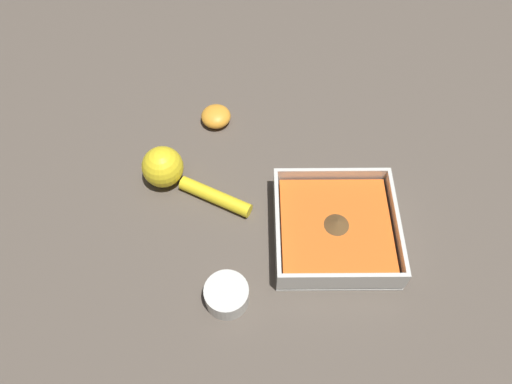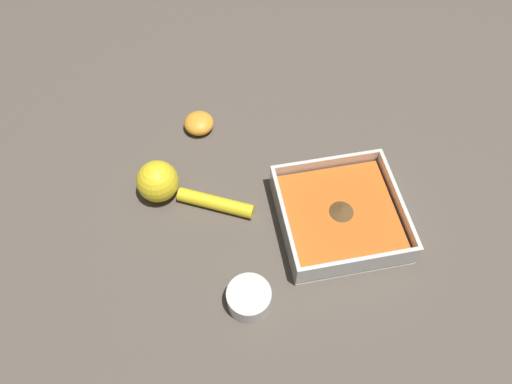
% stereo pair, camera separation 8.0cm
% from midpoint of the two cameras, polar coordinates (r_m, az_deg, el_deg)
% --- Properties ---
extents(ground_plane, '(4.00, 4.00, 0.00)m').
position_cam_midpoint_polar(ground_plane, '(0.78, 3.95, -5.93)').
color(ground_plane, brown).
extents(square_dish, '(0.19, 0.19, 0.05)m').
position_cam_midpoint_polar(square_dish, '(0.79, 6.75, -3.00)').
color(square_dish, silver).
rests_on(square_dish, ground_plane).
extents(spice_bowl, '(0.06, 0.06, 0.03)m').
position_cam_midpoint_polar(spice_bowl, '(0.72, -4.02, -12.32)').
color(spice_bowl, silver).
rests_on(spice_bowl, ground_plane).
extents(lemon_squeezer, '(0.12, 0.18, 0.07)m').
position_cam_midpoint_polar(lemon_squeezer, '(0.82, -12.85, 0.58)').
color(lemon_squeezer, yellow).
rests_on(lemon_squeezer, ground_plane).
extents(lemon_half, '(0.05, 0.05, 0.03)m').
position_cam_midpoint_polar(lemon_half, '(0.91, -9.07, 7.61)').
color(lemon_half, orange).
rests_on(lemon_half, ground_plane).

